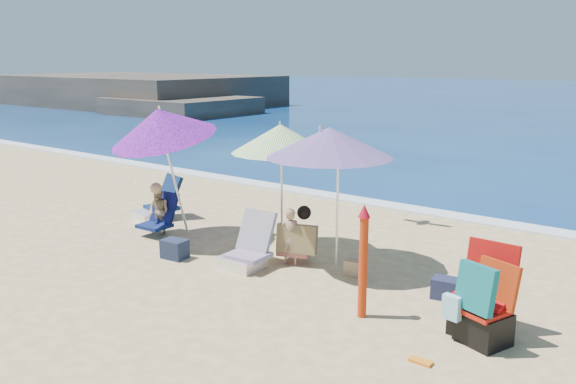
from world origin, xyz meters
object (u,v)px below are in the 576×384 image
Objects in this scene: chair_navy at (158,208)px; person_center at (294,237)px; chair_rainbow at (247,253)px; umbrella_turquoise at (329,143)px; furled_umbrella at (363,256)px; umbrella_striped at (281,139)px; camp_chair_left at (482,307)px; camp_chair_right at (482,314)px; person_left at (159,211)px; umbrella_blue at (161,124)px.

person_center is at bearing -7.27° from chair_navy.
person_center is (0.48, 0.51, 0.21)m from chair_rainbow.
person_center is at bearing -150.47° from umbrella_turquoise.
furled_umbrella is at bearing -43.14° from umbrella_turquoise.
chair_rainbow is at bearing -140.44° from umbrella_turquoise.
camp_chair_left is (3.55, -0.96, -1.47)m from umbrella_striped.
camp_chair_right is at bearing 8.17° from furled_umbrella.
umbrella_striped is 2.63m from person_left.
person_left reaches higher than person_center.
person_left is (-5.82, 0.59, 0.09)m from camp_chair_right.
camp_chair_left reaches higher than chair_rainbow.
umbrella_turquoise is 2.07m from furled_umbrella.
umbrella_blue is 1.74× the size of furled_umbrella.
camp_chair_left is at bearing -3.61° from person_left.
camp_chair_left is (5.42, -0.23, -1.63)m from umbrella_blue.
person_left reaches higher than chair_rainbow.
chair_rainbow is (1.96, -0.19, -1.72)m from umbrella_blue.
furled_umbrella is at bearing -29.40° from person_center.
umbrella_turquoise is at bearing 39.56° from chair_rainbow.
umbrella_striped is at bearing 170.15° from umbrella_turquoise.
furled_umbrella is 1.36× the size of camp_chair_left.
umbrella_blue reaches higher than person_left.
umbrella_blue reaches higher than person_center.
umbrella_striped is 2.34× the size of person_center.
umbrella_striped is at bearing 21.47° from umbrella_blue.
chair_navy is 0.97× the size of camp_chair_left.
furled_umbrella is at bearing -11.85° from chair_rainbow.
camp_chair_left is (3.45, -0.04, 0.09)m from chair_rainbow.
camp_chair_right is at bearing -10.53° from chair_navy.
umbrella_striped is 2.22× the size of person_left.
camp_chair_left is at bearing 18.64° from furled_umbrella.
furled_umbrella is at bearing -8.89° from umbrella_blue.
person_left is (-2.18, -0.60, -1.35)m from umbrella_striped.
chair_rainbow is 0.86× the size of person_left.
camp_chair_left is (6.52, -1.00, 0.08)m from chair_navy.
furled_umbrella reaches higher than camp_chair_left.
chair_rainbow is 0.86× the size of camp_chair_right.
person_left is at bearing 176.39° from camp_chair_left.
person_left is at bearing 170.06° from furled_umbrella.
person_left is at bearing -164.57° from umbrella_striped.
umbrella_blue is 4.38m from furled_umbrella.
chair_navy is 1.23× the size of chair_rainbow.
umbrella_striped is 1.81m from chair_rainbow.
chair_rainbow is (-0.91, -0.75, -1.60)m from umbrella_turquoise.
person_center is (-3.06, 0.78, 0.09)m from camp_chair_right.
chair_navy is at bearing 179.30° from umbrella_striped.
person_center is 0.95× the size of person_left.
umbrella_turquoise is 2.35× the size of camp_chair_left.
camp_chair_right reaches higher than person_center.
umbrella_blue is 3.00× the size of chair_rainbow.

